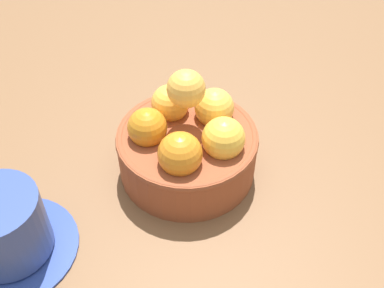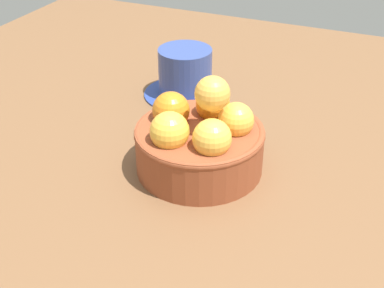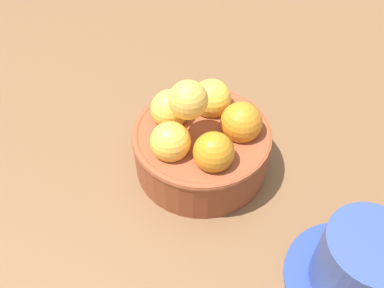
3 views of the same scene
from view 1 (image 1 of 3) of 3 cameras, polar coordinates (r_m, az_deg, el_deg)
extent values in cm
cube|color=brown|center=(57.65, -0.55, -4.14)|extent=(121.82, 118.73, 3.19)
cylinder|color=brown|center=(54.35, -0.58, -1.00)|extent=(16.16, 16.16, 5.82)
torus|color=brown|center=(52.59, -0.60, 0.92)|extent=(16.36, 16.36, 1.00)
sphere|color=#F4B744|center=(53.89, 2.77, 4.50)|extent=(4.65, 4.65, 4.65)
sphere|color=#F7B03F|center=(54.53, -2.70, 5.06)|extent=(4.51, 4.51, 4.51)
sphere|color=orange|center=(51.19, -5.54, 1.73)|extent=(4.49, 4.49, 4.49)
sphere|color=orange|center=(48.31, -1.49, -1.24)|extent=(4.81, 4.81, 4.81)
sphere|color=yellow|center=(50.10, 3.90, 0.70)|extent=(4.80, 4.80, 4.80)
sphere|color=#F2AC44|center=(50.13, -1.15, 6.83)|extent=(4.27, 4.27, 4.27)
cylinder|color=#2A4093|center=(52.63, -21.22, -11.87)|extent=(13.50, 13.50, 0.60)
cylinder|color=#33478C|center=(49.61, -22.38, -9.31)|extent=(8.58, 8.58, 7.23)
camera|label=2|loc=(0.80, 46.79, 31.32)|focal=48.99mm
camera|label=3|loc=(0.57, -44.27, 33.36)|focal=38.86mm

